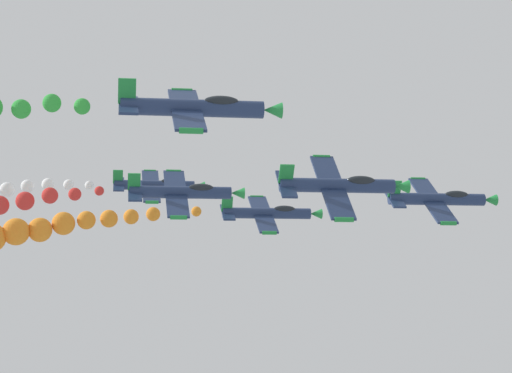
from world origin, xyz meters
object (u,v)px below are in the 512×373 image
(airplane_trailing, at_px, (195,108))
(airplane_lead, at_px, (439,199))
(airplane_left_inner, at_px, (268,213))
(airplane_right_inner, at_px, (340,185))
(airplane_left_outer, at_px, (183,192))
(airplane_right_outer, at_px, (156,185))

(airplane_trailing, bearing_deg, airplane_lead, 133.35)
(airplane_left_inner, distance_m, airplane_right_inner, 23.01)
(airplane_left_inner, bearing_deg, airplane_lead, 49.64)
(airplane_trailing, bearing_deg, airplane_right_inner, 133.71)
(airplane_left_outer, xyz_separation_m, airplane_trailing, (23.91, -0.89, 3.01))
(airplane_right_inner, xyz_separation_m, airplane_trailing, (11.59, -12.13, 3.52))
(airplane_trailing, bearing_deg, airplane_right_outer, -179.32)
(airplane_lead, height_order, airplane_trailing, airplane_trailing)
(airplane_right_inner, bearing_deg, airplane_left_outer, -137.63)
(airplane_lead, bearing_deg, airplane_trailing, -46.65)
(airplane_left_inner, height_order, airplane_left_outer, airplane_left_outer)
(airplane_lead, bearing_deg, airplane_left_inner, -130.36)
(airplane_lead, xyz_separation_m, airplane_right_outer, (-23.62, -24.70, 3.35))
(airplane_right_inner, relative_size, airplane_right_outer, 1.00)
(airplane_lead, distance_m, airplane_trailing, 33.39)
(airplane_right_inner, height_order, airplane_right_outer, airplane_right_outer)
(airplane_lead, distance_m, airplane_left_inner, 18.11)
(airplane_right_inner, bearing_deg, airplane_right_outer, -160.00)
(airplane_lead, distance_m, airplane_left_outer, 23.29)
(airplane_right_outer, bearing_deg, airplane_lead, 46.28)
(airplane_lead, relative_size, airplane_left_inner, 1.00)
(airplane_lead, height_order, airplane_right_outer, airplane_right_outer)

